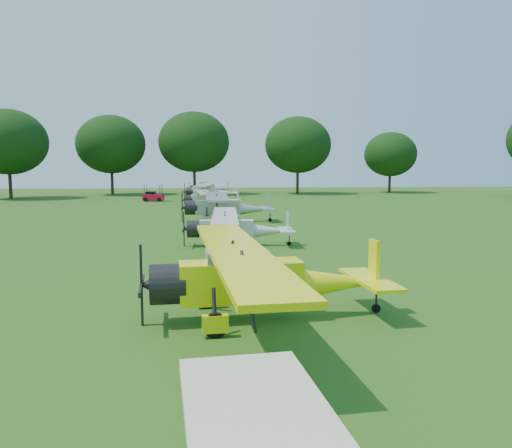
{
  "coord_description": "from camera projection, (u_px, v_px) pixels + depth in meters",
  "views": [
    {
      "loc": [
        -1.4,
        -22.63,
        4.4
      ],
      "look_at": [
        1.52,
        3.01,
        1.4
      ],
      "focal_mm": 35.0,
      "sensor_mm": 36.0,
      "label": 1
    }
  ],
  "objects": [
    {
      "name": "tree_belt",
      "position": [
        308.0,
        86.0,
        22.64
      ],
      "size": [
        137.36,
        130.27,
        14.52
      ],
      "color": "black",
      "rests_on": "ground"
    },
    {
      "name": "aircraft_7",
      "position": [
        208.0,
        187.0,
        76.7
      ],
      "size": [
        6.33,
        10.05,
        1.99
      ],
      "rotation": [
        0.0,
        0.0,
        0.0
      ],
      "color": "#B6B6BB",
      "rests_on": "ground"
    },
    {
      "name": "aircraft_4",
      "position": [
        225.0,
        205.0,
        39.48
      ],
      "size": [
        7.35,
        11.68,
        2.31
      ],
      "rotation": [
        0.0,
        0.0,
        -0.02
      ],
      "color": "#B6B6BB",
      "rests_on": "ground"
    },
    {
      "name": "aircraft_6",
      "position": [
        209.0,
        190.0,
        64.48
      ],
      "size": [
        7.13,
        11.31,
        2.22
      ],
      "rotation": [
        0.0,
        0.0,
        -0.14
      ],
      "color": "silver",
      "rests_on": "ground"
    },
    {
      "name": "aircraft_3",
      "position": [
        235.0,
        226.0,
        27.52
      ],
      "size": [
        6.15,
        9.79,
        1.93
      ],
      "rotation": [
        0.0,
        0.0,
        -0.05
      ],
      "color": "silver",
      "rests_on": "ground"
    },
    {
      "name": "aircraft_5",
      "position": [
        210.0,
        198.0,
        51.66
      ],
      "size": [
        6.16,
        9.82,
        1.93
      ],
      "rotation": [
        0.0,
        0.0,
        0.07
      ],
      "color": "silver",
      "rests_on": "ground"
    },
    {
      "name": "golf_cart",
      "position": [
        153.0,
        196.0,
        62.88
      ],
      "size": [
        2.69,
        1.89,
        2.13
      ],
      "rotation": [
        0.0,
        0.0,
        -0.15
      ],
      "color": "red",
      "rests_on": "ground"
    },
    {
      "name": "ground",
      "position": [
        231.0,
        262.0,
        23.0
      ],
      "size": [
        160.0,
        160.0,
        0.0
      ],
      "primitive_type": "plane",
      "color": "#255214",
      "rests_on": "ground"
    },
    {
      "name": "aircraft_2",
      "position": [
        260.0,
        274.0,
        14.27
      ],
      "size": [
        7.27,
        11.57,
        2.28
      ],
      "rotation": [
        0.0,
        0.0,
        0.06
      ],
      "color": "#FFF70A",
      "rests_on": "ground"
    }
  ]
}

